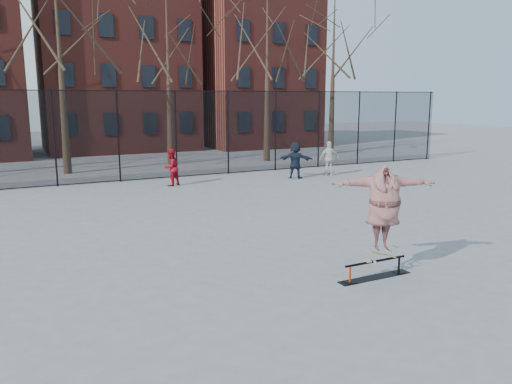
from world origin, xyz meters
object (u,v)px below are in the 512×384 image
skate_rail (375,271)px  bystander_white (329,158)px  skateboard (381,257)px  bystander_red (171,167)px  bystander_navy (295,160)px  skater (384,214)px

skate_rail → bystander_white: bearing=59.3°
skateboard → bystander_red: 12.47m
skateboard → bystander_navy: (4.99, 11.80, 0.41)m
skate_rail → bystander_red: bystander_red is taller
skate_rail → skateboard: skateboard is taller
skater → bystander_white: bearing=81.1°
bystander_navy → skate_rail: bearing=110.6°
bystander_navy → bystander_white: bearing=-135.4°
skater → bystander_white: 13.68m
skateboard → bystander_white: bystander_white is taller
skate_rail → bystander_navy: bystander_navy is taller
skateboard → skater: skater is taller
skateboard → bystander_navy: bystander_navy is taller
skate_rail → bystander_red: size_ratio=1.11×
bystander_red → bystander_navy: bystander_navy is taller
skate_rail → bystander_red: bearing=92.5°
skate_rail → bystander_navy: size_ratio=1.03×
skateboard → bystander_red: (-0.69, 12.45, 0.36)m
bystander_red → bystander_white: bystander_white is taller
bystander_red → skate_rail: bearing=63.7°
skater → bystander_red: size_ratio=1.39×
bystander_red → bystander_navy: bearing=144.7°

